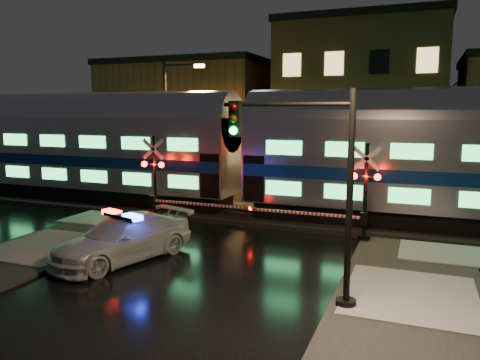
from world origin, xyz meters
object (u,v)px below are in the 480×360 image
crossing_signal_left (161,187)px  traffic_light (314,194)px  police_car (123,238)px  streetlight (170,119)px  crossing_signal_right (356,202)px

crossing_signal_left → traffic_light: traffic_light is taller
police_car → traffic_light: bearing=6.5°
traffic_light → streetlight: (-11.91, 13.38, 1.60)m
police_car → streetlight: size_ratio=0.71×
crossing_signal_left → police_car: bearing=-73.3°
crossing_signal_left → streetlight: (-3.29, 6.70, 2.98)m
police_car → streetlight: (-4.87, 11.96, 3.88)m
crossing_signal_right → streetlight: bearing=151.1°
crossing_signal_left → traffic_light: bearing=-37.8°
crossing_signal_right → police_car: bearing=-144.0°
police_car → crossing_signal_right: crossing_signal_right is taller
police_car → crossing_signal_right: bearing=53.9°
crossing_signal_left → streetlight: size_ratio=0.71×
police_car → crossing_signal_right: (7.25, 5.26, 0.85)m
crossing_signal_left → traffic_light: 11.00m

